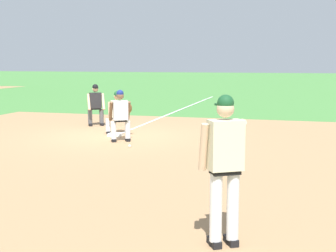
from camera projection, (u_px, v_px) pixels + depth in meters
name	position (u px, v px, depth m)	size (l,w,h in m)	color
ground_plane	(115.00, 136.00, 14.14)	(160.00, 160.00, 0.00)	#47843D
infield_dirt_patch	(147.00, 168.00, 9.93)	(18.00, 18.00, 0.01)	#A87F56
foul_line_stripe	(181.00, 109.00, 21.97)	(16.42, 0.10, 0.00)	white
first_base_bag	(115.00, 135.00, 14.13)	(0.38, 0.38, 0.09)	white
baseball	(130.00, 146.00, 12.28)	(0.07, 0.07, 0.07)	white
pitcher	(225.00, 161.00, 5.62)	(0.84, 0.58, 1.86)	black
first_baseman	(118.00, 111.00, 14.45)	(0.82, 1.02, 1.34)	black
baserunner	(120.00, 114.00, 13.06)	(0.62, 0.68, 1.46)	black
umpire	(96.00, 103.00, 16.30)	(0.63, 0.68, 1.46)	black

